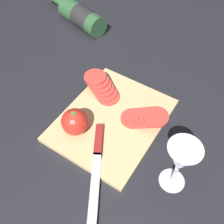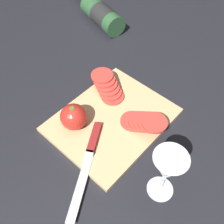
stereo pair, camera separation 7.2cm
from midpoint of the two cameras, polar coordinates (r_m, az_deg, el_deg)
The scene contains 8 objects.
ground_plane at distance 0.77m, azimuth 2.31°, elevation -0.44°, with size 3.00×3.00×0.00m, color black.
cutting_board at distance 0.75m, azimuth 2.75°, elevation -1.89°, with size 0.33×0.26×0.01m.
wine_bottle at distance 1.09m, azimuth -0.42°, elevation 20.46°, with size 0.14×0.33×0.08m.
wine_glass at distance 0.58m, azimuth 15.52°, elevation -12.27°, with size 0.07×0.07×0.16m.
whole_tomato at distance 0.70m, azimuth -5.48°, elevation -1.25°, with size 0.07×0.07×0.07m.
knife at distance 0.68m, azimuth -1.52°, elevation -8.07°, with size 0.24×0.15×0.01m.
tomato_slice_stack_near at distance 0.72m, azimuth 9.64°, elevation -2.30°, with size 0.08×0.13×0.04m.
tomato_slice_stack_far at distance 0.80m, azimuth 1.58°, elevation 5.53°, with size 0.09×0.13×0.04m.
Camera 2 is at (0.35, 0.32, 0.61)m, focal length 42.00 mm.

